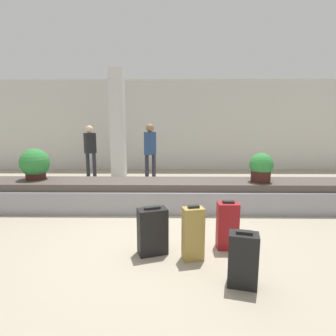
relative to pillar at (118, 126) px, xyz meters
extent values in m
plane|color=#9E937F|center=(1.50, -4.05, -1.60)|extent=(18.00, 18.00, 0.00)
cube|color=beige|center=(1.50, 1.84, 0.00)|extent=(18.00, 0.06, 3.20)
cube|color=gray|center=(1.50, -2.69, -1.39)|extent=(7.91, 0.96, 0.42)
cube|color=#4C423D|center=(1.50, -2.69, -1.11)|extent=(7.59, 0.80, 0.14)
cube|color=silver|center=(0.00, 0.00, 0.00)|extent=(0.40, 0.40, 3.20)
cube|color=maroon|center=(2.31, -4.40, -1.29)|extent=(0.28, 0.20, 0.63)
cube|color=black|center=(2.31, -4.40, -0.96)|extent=(0.15, 0.07, 0.03)
cube|color=black|center=(1.33, -4.56, -1.30)|extent=(0.41, 0.32, 0.60)
cube|color=black|center=(1.33, -4.56, -0.99)|extent=(0.21, 0.13, 0.03)
cube|color=black|center=(2.30, -5.23, -1.32)|extent=(0.33, 0.26, 0.56)
cube|color=black|center=(2.30, -5.23, -1.02)|extent=(0.17, 0.11, 0.03)
cube|color=#A3843D|center=(1.83, -4.70, -1.27)|extent=(0.28, 0.22, 0.66)
cube|color=black|center=(1.83, -4.70, -0.93)|extent=(0.15, 0.09, 0.03)
cylinder|color=#381914|center=(-1.16, -2.58, -0.96)|extent=(0.38, 0.38, 0.18)
sphere|color=#2D7F38|center=(-1.16, -2.58, -0.71)|extent=(0.57, 0.57, 0.57)
cylinder|color=#381914|center=(3.28, -2.77, -0.94)|extent=(0.36, 0.36, 0.22)
sphere|color=#2D7F38|center=(3.28, -2.77, -0.71)|extent=(0.44, 0.44, 0.44)
cylinder|color=#282833|center=(-1.01, 0.23, -1.21)|extent=(0.11, 0.11, 0.77)
cylinder|color=#282833|center=(-0.81, 0.23, -1.21)|extent=(0.11, 0.11, 0.77)
cube|color=#232328|center=(-0.91, 0.23, -0.52)|extent=(0.35, 0.36, 0.61)
sphere|color=beige|center=(-0.91, 0.23, -0.10)|extent=(0.23, 0.23, 0.23)
cylinder|color=#282833|center=(0.87, -0.33, -1.20)|extent=(0.11, 0.11, 0.80)
cylinder|color=#282833|center=(1.07, -0.33, -1.20)|extent=(0.11, 0.11, 0.80)
cube|color=navy|center=(0.97, -0.33, -0.48)|extent=(0.33, 0.37, 0.63)
sphere|color=#936B4C|center=(0.97, -0.33, -0.05)|extent=(0.23, 0.23, 0.23)
camera|label=1|loc=(1.57, -7.71, 0.04)|focal=28.00mm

